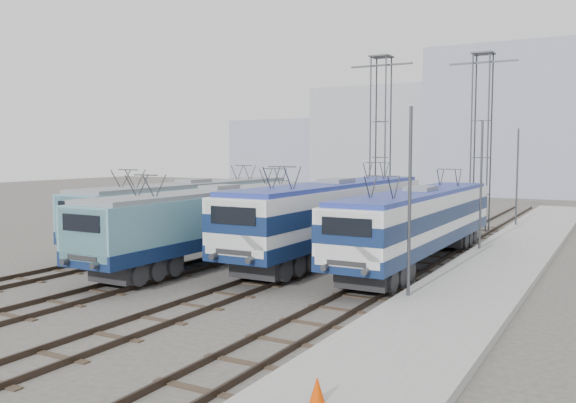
# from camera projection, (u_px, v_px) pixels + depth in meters

# --- Properties ---
(ground) EXTENTS (160.00, 160.00, 0.00)m
(ground) POSITION_uv_depth(u_px,v_px,m) (183.00, 288.00, 24.19)
(ground) COLOR #514C47
(platform) EXTENTS (4.00, 70.00, 0.30)m
(platform) POSITION_uv_depth(u_px,v_px,m) (488.00, 274.00, 26.20)
(platform) COLOR #9E9E99
(platform) RESTS_ON ground
(locomotive_far_left) EXTENTS (2.80, 17.67, 3.32)m
(locomotive_far_left) POSITION_uv_depth(u_px,v_px,m) (192.00, 207.00, 35.32)
(locomotive_far_left) COLOR #11244F
(locomotive_far_left) RESTS_ON ground
(locomotive_center_left) EXTENTS (2.76, 17.44, 3.28)m
(locomotive_center_left) POSITION_uv_depth(u_px,v_px,m) (217.00, 218.00, 29.89)
(locomotive_center_left) COLOR #11244F
(locomotive_center_left) RESTS_ON ground
(locomotive_center_right) EXTENTS (2.97, 18.78, 3.53)m
(locomotive_center_right) POSITION_uv_depth(u_px,v_px,m) (335.00, 211.00, 31.18)
(locomotive_center_right) COLOR #11244F
(locomotive_center_right) RESTS_ON ground
(locomotive_far_right) EXTENTS (2.76, 17.47, 3.28)m
(locomotive_far_right) POSITION_uv_depth(u_px,v_px,m) (419.00, 219.00, 28.82)
(locomotive_far_right) COLOR #11244F
(locomotive_far_right) RESTS_ON ground
(catenary_tower_west) EXTENTS (4.50, 1.20, 12.00)m
(catenary_tower_west) POSITION_uv_depth(u_px,v_px,m) (380.00, 134.00, 42.80)
(catenary_tower_west) COLOR #3F4247
(catenary_tower_west) RESTS_ON ground
(catenary_tower_east) EXTENTS (4.50, 1.20, 12.00)m
(catenary_tower_east) POSITION_uv_depth(u_px,v_px,m) (481.00, 133.00, 41.39)
(catenary_tower_east) COLOR #3F4247
(catenary_tower_east) RESTS_ON ground
(mast_front) EXTENTS (0.12, 0.12, 7.00)m
(mast_front) POSITION_uv_depth(u_px,v_px,m) (410.00, 206.00, 21.48)
(mast_front) COLOR #3F4247
(mast_front) RESTS_ON ground
(mast_mid) EXTENTS (0.12, 0.12, 7.00)m
(mast_mid) POSITION_uv_depth(u_px,v_px,m) (481.00, 188.00, 31.93)
(mast_mid) COLOR #3F4247
(mast_mid) RESTS_ON ground
(mast_rear) EXTENTS (0.12, 0.12, 7.00)m
(mast_rear) POSITION_uv_depth(u_px,v_px,m) (517.00, 179.00, 42.38)
(mast_rear) COLOR #3F4247
(mast_rear) RESTS_ON ground
(safety_cone) EXTENTS (0.32, 0.32, 0.54)m
(safety_cone) POSITION_uv_depth(u_px,v_px,m) (317.00, 389.00, 12.47)
(safety_cone) COLOR #DC3B00
(safety_cone) RESTS_ON platform
(building_west) EXTENTS (18.00, 12.00, 14.00)m
(building_west) POSITION_uv_depth(u_px,v_px,m) (387.00, 140.00, 84.39)
(building_west) COLOR #9DA5B1
(building_west) RESTS_ON ground
(building_center) EXTENTS (22.00, 14.00, 18.00)m
(building_center) POSITION_uv_depth(u_px,v_px,m) (525.00, 122.00, 75.50)
(building_center) COLOR #9198AF
(building_center) RESTS_ON ground
(building_far_west) EXTENTS (14.00, 10.00, 10.00)m
(building_far_west) POSITION_uv_depth(u_px,v_px,m) (286.00, 154.00, 92.31)
(building_far_west) COLOR #9198AF
(building_far_west) RESTS_ON ground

